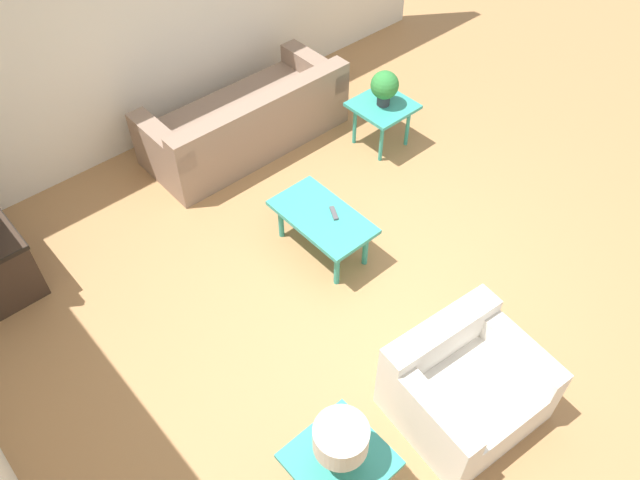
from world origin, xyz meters
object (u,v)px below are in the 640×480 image
(coffee_table, at_px, (322,220))
(sofa, at_px, (247,122))
(side_table_plant, at_px, (383,110))
(potted_plant, at_px, (385,86))
(side_table_lamp, at_px, (339,463))
(armchair, at_px, (463,386))
(table_lamp, at_px, (341,440))

(coffee_table, bearing_deg, sofa, -14.56)
(side_table_plant, xyz_separation_m, potted_plant, (0.00, 0.00, 0.28))
(side_table_plant, distance_m, side_table_lamp, 3.75)
(side_table_lamp, bearing_deg, armchair, -96.52)
(side_table_lamp, xyz_separation_m, potted_plant, (2.43, -2.86, 0.28))
(side_table_plant, bearing_deg, table_lamp, 130.42)
(armchair, bearing_deg, sofa, 84.41)
(sofa, xyz_separation_m, side_table_lamp, (-3.37, 1.81, 0.15))
(coffee_table, xyz_separation_m, table_lamp, (-1.70, 1.38, 0.39))
(coffee_table, height_order, side_table_lamp, side_table_lamp)
(table_lamp, bearing_deg, armchair, -96.52)
(side_table_plant, height_order, potted_plant, potted_plant)
(armchair, height_order, side_table_plant, armchair)
(sofa, xyz_separation_m, potted_plant, (-0.94, -1.05, 0.44))
(armchair, bearing_deg, potted_plant, 61.39)
(side_table_lamp, relative_size, table_lamp, 1.51)
(coffee_table, xyz_separation_m, potted_plant, (0.73, -1.48, 0.34))
(sofa, bearing_deg, armchair, 78.34)
(side_table_plant, distance_m, potted_plant, 0.28)
(armchair, height_order, coffee_table, armchair)
(side_table_lamp, bearing_deg, potted_plant, -49.58)
(sofa, height_order, coffee_table, sofa)
(table_lamp, bearing_deg, sofa, -28.22)
(armchair, xyz_separation_m, potted_plant, (2.56, -1.77, 0.44))
(coffee_table, distance_m, side_table_lamp, 2.19)
(armchair, xyz_separation_m, coffee_table, (1.83, -0.29, 0.09))
(side_table_lamp, distance_m, table_lamp, 0.33)
(table_lamp, bearing_deg, side_table_lamp, -90.00)
(coffee_table, relative_size, side_table_plant, 1.61)
(armchair, xyz_separation_m, table_lamp, (0.12, 1.08, 0.48))
(armchair, distance_m, coffee_table, 1.85)
(coffee_table, bearing_deg, side_table_plant, -63.73)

